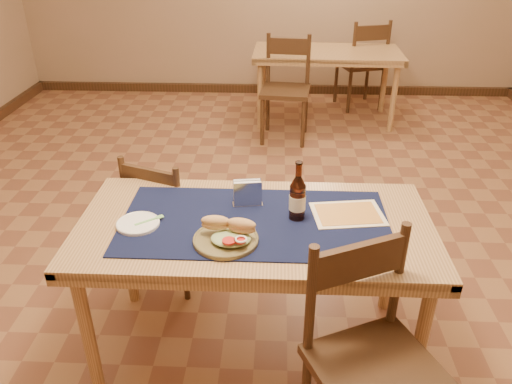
{
  "coord_description": "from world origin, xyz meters",
  "views": [
    {
      "loc": [
        0.09,
        -2.7,
        1.95
      ],
      "look_at": [
        0.0,
        -0.7,
        0.85
      ],
      "focal_mm": 35.0,
      "sensor_mm": 36.0,
      "label": 1
    }
  ],
  "objects_px": {
    "main_table": "(255,237)",
    "sandwich_plate": "(228,236)",
    "chair_main_far": "(168,217)",
    "beer_bottle": "(297,198)",
    "back_table": "(327,59)",
    "chair_main_near": "(373,360)",
    "napkin_holder": "(248,194)"
  },
  "relations": [
    {
      "from": "napkin_holder",
      "to": "chair_main_near",
      "type": "bearing_deg",
      "value": -53.97
    },
    {
      "from": "back_table",
      "to": "napkin_holder",
      "type": "distance_m",
      "value": 3.25
    },
    {
      "from": "back_table",
      "to": "main_table",
      "type": "bearing_deg",
      "value": -100.02
    },
    {
      "from": "chair_main_near",
      "to": "beer_bottle",
      "type": "xyz_separation_m",
      "value": [
        -0.28,
        0.59,
        0.36
      ]
    },
    {
      "from": "back_table",
      "to": "chair_main_near",
      "type": "xyz_separation_m",
      "value": [
        -0.12,
        -3.89,
        -0.16
      ]
    },
    {
      "from": "back_table",
      "to": "chair_main_near",
      "type": "bearing_deg",
      "value": -91.81
    },
    {
      "from": "chair_main_far",
      "to": "sandwich_plate",
      "type": "distance_m",
      "value": 0.87
    },
    {
      "from": "chair_main_far",
      "to": "napkin_holder",
      "type": "xyz_separation_m",
      "value": [
        0.48,
        -0.37,
        0.37
      ]
    },
    {
      "from": "sandwich_plate",
      "to": "main_table",
      "type": "bearing_deg",
      "value": 57.25
    },
    {
      "from": "beer_bottle",
      "to": "napkin_holder",
      "type": "height_order",
      "value": "beer_bottle"
    },
    {
      "from": "main_table",
      "to": "sandwich_plate",
      "type": "xyz_separation_m",
      "value": [
        -0.11,
        -0.17,
        0.12
      ]
    },
    {
      "from": "sandwich_plate",
      "to": "napkin_holder",
      "type": "xyz_separation_m",
      "value": [
        0.07,
        0.31,
        0.03
      ]
    },
    {
      "from": "main_table",
      "to": "sandwich_plate",
      "type": "height_order",
      "value": "sandwich_plate"
    },
    {
      "from": "back_table",
      "to": "sandwich_plate",
      "type": "height_order",
      "value": "sandwich_plate"
    },
    {
      "from": "sandwich_plate",
      "to": "chair_main_far",
      "type": "bearing_deg",
      "value": 121.38
    },
    {
      "from": "sandwich_plate",
      "to": "beer_bottle",
      "type": "relative_size",
      "value": 0.99
    },
    {
      "from": "back_table",
      "to": "chair_main_near",
      "type": "distance_m",
      "value": 3.89
    },
    {
      "from": "chair_main_far",
      "to": "sandwich_plate",
      "type": "relative_size",
      "value": 3.07
    },
    {
      "from": "chair_main_far",
      "to": "beer_bottle",
      "type": "xyz_separation_m",
      "value": [
        0.71,
        -0.48,
        0.42
      ]
    },
    {
      "from": "napkin_holder",
      "to": "main_table",
      "type": "bearing_deg",
      "value": -74.12
    },
    {
      "from": "chair_main_near",
      "to": "napkin_holder",
      "type": "height_order",
      "value": "chair_main_near"
    },
    {
      "from": "sandwich_plate",
      "to": "napkin_holder",
      "type": "height_order",
      "value": "napkin_holder"
    },
    {
      "from": "main_table",
      "to": "chair_main_near",
      "type": "distance_m",
      "value": 0.74
    },
    {
      "from": "back_table",
      "to": "chair_main_far",
      "type": "xyz_separation_m",
      "value": [
        -1.11,
        -2.82,
        -0.23
      ]
    },
    {
      "from": "main_table",
      "to": "back_table",
      "type": "height_order",
      "value": "same"
    },
    {
      "from": "chair_main_far",
      "to": "beer_bottle",
      "type": "distance_m",
      "value": 0.95
    },
    {
      "from": "main_table",
      "to": "chair_main_far",
      "type": "xyz_separation_m",
      "value": [
        -0.52,
        0.52,
        -0.23
      ]
    },
    {
      "from": "back_table",
      "to": "chair_main_near",
      "type": "height_order",
      "value": "chair_main_near"
    },
    {
      "from": "napkin_holder",
      "to": "sandwich_plate",
      "type": "bearing_deg",
      "value": -101.72
    },
    {
      "from": "chair_main_near",
      "to": "chair_main_far",
      "type": "bearing_deg",
      "value": 132.82
    },
    {
      "from": "back_table",
      "to": "napkin_holder",
      "type": "xyz_separation_m",
      "value": [
        -0.63,
        -3.19,
        0.15
      ]
    },
    {
      "from": "main_table",
      "to": "chair_main_far",
      "type": "bearing_deg",
      "value": 135.37
    }
  ]
}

